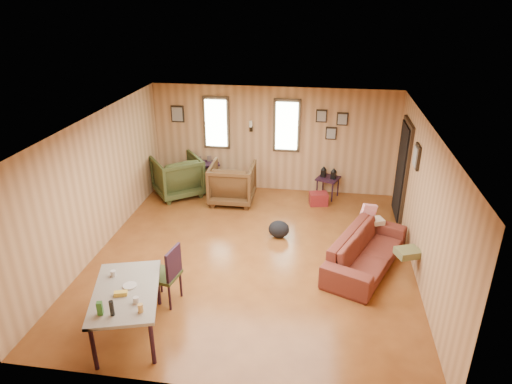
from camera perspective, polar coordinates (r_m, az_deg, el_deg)
room at (r=7.83m, az=1.09°, el=0.59°), size 5.54×6.04×2.44m
sofa at (r=7.87m, az=13.68°, el=-6.54°), size 1.36×2.13×0.81m
recliner_brown at (r=9.96m, az=-2.99°, el=1.37°), size 0.96×0.90×0.97m
recliner_green at (r=10.43m, az=-9.81°, el=2.19°), size 1.33×1.31×1.00m
end_table at (r=10.79m, az=-6.39°, el=2.79°), size 0.79×0.76×0.78m
side_table at (r=10.29m, az=9.02°, el=1.90°), size 0.59×0.59×0.73m
cooler at (r=10.03m, az=7.81°, el=-0.84°), size 0.43×0.34×0.28m
backpack at (r=8.64m, az=2.87°, el=-4.67°), size 0.47×0.41×0.34m
sofa_pillows at (r=8.16m, az=16.22°, el=-4.95°), size 0.92×1.56×0.32m
dining_table at (r=6.37m, az=-15.97°, el=-12.29°), size 1.19×1.56×0.91m
dining_chair at (r=6.90m, az=-10.97°, el=-9.79°), size 0.49×0.49×0.94m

